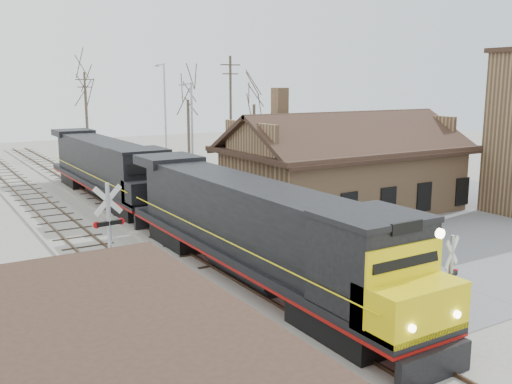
{
  "coord_description": "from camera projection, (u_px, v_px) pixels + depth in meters",
  "views": [
    {
      "loc": [
        -11.68,
        -15.88,
        8.19
      ],
      "look_at": [
        3.54,
        9.0,
        2.59
      ],
      "focal_mm": 40.0,
      "sensor_mm": 36.0,
      "label": 1
    }
  ],
  "objects": [
    {
      "name": "ground",
      "position": [
        302.0,
        311.0,
        20.83
      ],
      "size": [
        140.0,
        140.0,
        0.0
      ],
      "primitive_type": "plane",
      "color": "#A09B91",
      "rests_on": "ground"
    },
    {
      "name": "road",
      "position": [
        302.0,
        310.0,
        20.83
      ],
      "size": [
        60.0,
        9.0,
        0.03
      ],
      "primitive_type": "cube",
      "color": "slate",
      "rests_on": "ground"
    },
    {
      "name": "parking_lot",
      "position": [
        511.0,
        225.0,
        33.4
      ],
      "size": [
        22.0,
        26.0,
        0.03
      ],
      "primitive_type": "cube",
      "color": "slate",
      "rests_on": "ground"
    },
    {
      "name": "track_main",
      "position": [
        151.0,
        224.0,
        33.39
      ],
      "size": [
        3.4,
        90.0,
        0.24
      ],
      "color": "#A09B91",
      "rests_on": "ground"
    },
    {
      "name": "track_siding",
      "position": [
        73.0,
        234.0,
        31.08
      ],
      "size": [
        3.4,
        90.0,
        0.24
      ],
      "color": "#A09B91",
      "rests_on": "ground"
    },
    {
      "name": "depot",
      "position": [
        344.0,
        174.0,
        36.58
      ],
      "size": [
        15.2,
        9.31,
        7.9
      ],
      "color": "#99724F",
      "rests_on": "ground"
    },
    {
      "name": "locomotive_lead",
      "position": [
        257.0,
        231.0,
        23.01
      ],
      "size": [
        2.95,
        19.78,
        4.39
      ],
      "color": "black",
      "rests_on": "ground"
    },
    {
      "name": "locomotive_trailing",
      "position": [
        107.0,
        168.0,
        39.82
      ],
      "size": [
        2.95,
        19.78,
        4.16
      ],
      "color": "black",
      "rests_on": "ground"
    },
    {
      "name": "crossbuck_near",
      "position": [
        449.0,
        295.0,
        17.63
      ],
      "size": [
        1.01,
        0.4,
        3.64
      ],
      "rotation": [
        0.0,
        0.0,
        0.32
      ],
      "color": "#A5A8AD",
      "rests_on": "ground"
    },
    {
      "name": "crossbuck_far",
      "position": [
        110.0,
        244.0,
        21.97
      ],
      "size": [
        1.28,
        0.34,
        4.47
      ],
      "rotation": [
        0.0,
        0.0,
        3.24
      ],
      "color": "#A5A8AD",
      "rests_on": "ground"
    },
    {
      "name": "streetlight_b",
      "position": [
        191.0,
        131.0,
        42.78
      ],
      "size": [
        0.25,
        2.04,
        8.23
      ],
      "color": "#A5A8AD",
      "rests_on": "ground"
    },
    {
      "name": "streetlight_c",
      "position": [
        165.0,
        114.0,
        50.93
      ],
      "size": [
        0.25,
        2.04,
        9.88
      ],
      "color": "#A5A8AD",
      "rests_on": "ground"
    },
    {
      "name": "utility_pole_b",
      "position": [
        86.0,
        113.0,
        62.33
      ],
      "size": [
        2.0,
        0.24,
        9.34
      ],
      "color": "#382D23",
      "rests_on": "ground"
    },
    {
      "name": "utility_pole_c",
      "position": [
        231.0,
        112.0,
        52.33
      ],
      "size": [
        2.0,
        0.24,
        10.59
      ],
      "color": "#382D23",
      "rests_on": "ground"
    },
    {
      "name": "tree_c",
      "position": [
        85.0,
        78.0,
        63.13
      ],
      "size": [
        4.98,
        4.98,
        12.21
      ],
      "color": "#382D23",
      "rests_on": "ground"
    },
    {
      "name": "tree_d",
      "position": [
        188.0,
        89.0,
        59.39
      ],
      "size": [
        4.31,
        4.31,
        10.55
      ],
      "color": "#382D23",
      "rests_on": "ground"
    },
    {
      "name": "tree_e",
      "position": [
        254.0,
        95.0,
        60.02
      ],
      "size": [
        3.97,
        3.97,
        9.74
      ],
      "color": "#382D23",
      "rests_on": "ground"
    }
  ]
}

